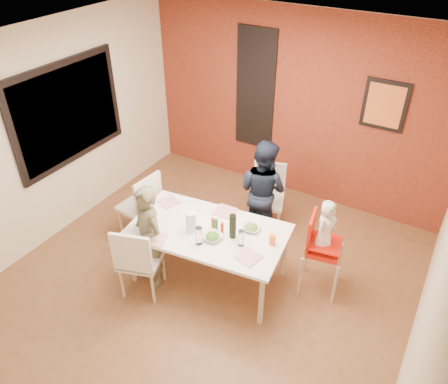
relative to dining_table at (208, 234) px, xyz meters
The scene contains 35 objects.
ground 0.66m from the dining_table, 55.27° to the left, with size 4.50×4.50×0.00m, color brown.
ceiling 2.04m from the dining_table, 55.27° to the left, with size 4.50×4.50×0.02m, color silver.
wall_back 2.38m from the dining_table, 89.59° to the left, with size 4.50×0.02×2.70m, color beige.
wall_front 2.33m from the dining_table, 89.58° to the right, with size 4.50×0.02×2.70m, color beige.
wall_left 2.34m from the dining_table, behind, with size 0.02×4.50×2.70m, color beige.
wall_right 2.37m from the dining_table, ahead, with size 0.02×4.50×2.70m, color beige.
brick_accent_wall 2.36m from the dining_table, 89.58° to the left, with size 4.50×0.02×2.70m, color maroon.
picture_window_frame 2.39m from the dining_table, behind, with size 0.05×1.70×1.30m, color black.
picture_window_pane 2.37m from the dining_table, behind, with size 0.02×1.55×1.15m, color black.
glassblock_strip 2.46m from the dining_table, 104.61° to the left, with size 0.55×0.03×1.70m, color silver.
glassblock_surround 2.46m from the dining_table, 104.64° to the left, with size 0.60×0.03×1.76m, color black.
art_print_frame 2.73m from the dining_table, 61.43° to the left, with size 0.54×0.03×0.64m, color black.
art_print_canvas 2.72m from the dining_table, 61.27° to the left, with size 0.44×0.01×0.54m, color orange.
dining_table is the anchor object (origin of this frame).
chair_near 0.82m from the dining_table, 130.25° to the right, with size 0.56×0.56×0.96m.
chair_far 1.30m from the dining_table, 83.93° to the left, with size 0.54×0.54×0.92m.
chair_left 1.15m from the dining_table, 169.12° to the left, with size 0.49×0.49×0.97m.
high_chair 1.25m from the dining_table, 24.25° to the left, with size 0.48×0.48×1.00m.
child_near 0.67m from the dining_table, 145.52° to the right, with size 0.47×0.31×1.30m, color brown.
child_far 1.06m from the dining_table, 81.11° to the left, with size 0.68×0.53×1.40m, color black.
toddler 1.29m from the dining_table, 24.10° to the left, with size 0.30×0.20×0.61m, color silver.
plate_near_left 0.59m from the dining_table, 133.41° to the right, with size 0.23×0.23×0.01m, color white.
plate_far_mid 0.39m from the dining_table, 91.05° to the left, with size 0.24×0.24×0.01m, color white.
plate_near_right 0.63m from the dining_table, 16.06° to the right, with size 0.22×0.22×0.01m, color white.
plate_far_left 0.72m from the dining_table, 163.90° to the left, with size 0.22×0.22×0.01m, color white.
salad_bowl_a 0.19m from the dining_table, 41.10° to the right, with size 0.21×0.21×0.05m, color white.
salad_bowl_b 0.49m from the dining_table, 30.47° to the left, with size 0.20×0.20×0.05m, color white.
wine_bottle 0.36m from the dining_table, ahead, with size 0.08×0.08×0.29m, color black.
wine_glass_a 0.30m from the dining_table, 80.55° to the right, with size 0.07×0.07×0.21m, color white.
wine_glass_b 0.47m from the dining_table, ahead, with size 0.07×0.07×0.19m, color white.
paper_towel_roll 0.27m from the dining_table, 142.25° to the right, with size 0.11×0.11×0.25m, color white.
condiment_red 0.22m from the dining_table, ahead, with size 0.04×0.04×0.15m, color red.
condiment_green 0.16m from the dining_table, 36.30° to the left, with size 0.04×0.04×0.14m, color #286B23.
condiment_brown 0.15m from the dining_table, 40.77° to the left, with size 0.04×0.04×0.15m, color brown.
sippy_cup 0.74m from the dining_table, 11.27° to the left, with size 0.07×0.07×0.12m, color orange.
Camera 1 is at (2.05, -3.20, 3.81)m, focal length 35.00 mm.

